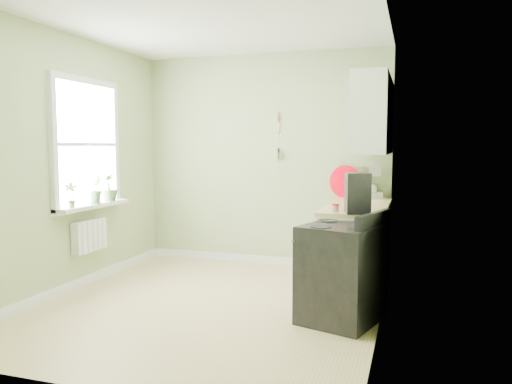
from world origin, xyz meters
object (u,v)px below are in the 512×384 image
(kettle, at_px, (352,190))
(stand_mixer, at_px, (371,183))
(coffee_maker, at_px, (357,194))
(stove, at_px, (342,272))

(kettle, bearing_deg, stand_mixer, 5.42)
(stand_mixer, bearing_deg, kettle, -174.58)
(stand_mixer, xyz_separation_m, coffee_maker, (-0.00, -1.44, 0.00))
(stove, xyz_separation_m, coffee_maker, (0.08, 0.35, 0.66))
(coffee_maker, bearing_deg, stand_mixer, 89.85)
(kettle, height_order, coffee_maker, coffee_maker)
(kettle, xyz_separation_m, coffee_maker, (0.22, -1.42, 0.09))
(stove, relative_size, coffee_maker, 2.57)
(stove, xyz_separation_m, kettle, (-0.14, 1.77, 0.57))
(stand_mixer, bearing_deg, coffee_maker, -90.15)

